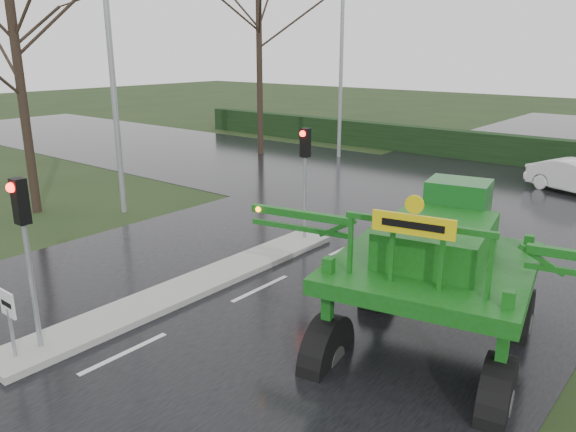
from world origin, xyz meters
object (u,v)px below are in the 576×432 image
Objects in this scene: traffic_signal_near at (24,228)px; crop_sprayer at (333,255)px; street_light_left_near at (115,41)px; white_sedan at (576,194)px; keep_left_sign at (9,313)px; street_light_left_far at (347,44)px; traffic_signal_mid at (305,160)px.

crop_sprayer reaches higher than traffic_signal_near.
white_sedan is (11.93, 13.37, -5.99)m from street_light_left_near.
keep_left_sign is 0.14× the size of street_light_left_far.
white_sedan is at bearing 76.13° from traffic_signal_near.
traffic_signal_mid is at bearing 120.84° from crop_sprayer.
street_light_left_far reaches higher than white_sedan.
street_light_left_far reaches higher than traffic_signal_near.
keep_left_sign is at bearing -90.00° from traffic_signal_mid.
keep_left_sign is 6.10m from crop_sprayer.
traffic_signal_mid is at bearing 90.00° from traffic_signal_near.
street_light_left_near is at bearing 157.22° from white_sedan.
keep_left_sign is at bearing -72.22° from street_light_left_far.
traffic_signal_near is 0.35× the size of street_light_left_far.
traffic_signal_mid is 6.64m from crop_sprayer.
crop_sprayer is 1.87× the size of white_sedan.
street_light_left_far is 1.30× the size of crop_sprayer.
street_light_left_far is (0.00, 14.00, 0.00)m from street_light_left_near.
traffic_signal_mid is (0.00, 8.99, 1.53)m from keep_left_sign.
keep_left_sign is at bearing -90.00° from traffic_signal_near.
traffic_signal_near is 21.15m from white_sedan.
street_light_left_near is (-6.89, -1.49, 3.40)m from traffic_signal_mid.
traffic_signal_near is (0.00, 0.49, 1.53)m from keep_left_sign.
keep_left_sign is 0.33× the size of white_sedan.
crop_sprayer is at bearing -56.98° from street_light_left_far.
traffic_signal_near and traffic_signal_mid have the same top height.
street_light_left_near reaches higher than crop_sprayer.
traffic_signal_near is at bearing 90.00° from keep_left_sign.
street_light_left_far reaches higher than keep_left_sign.
street_light_left_near reaches higher than traffic_signal_near.
traffic_signal_mid is at bearing 90.00° from keep_left_sign.
street_light_left_near is 14.00m from street_light_left_far.
keep_left_sign is at bearing -47.41° from street_light_left_near.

